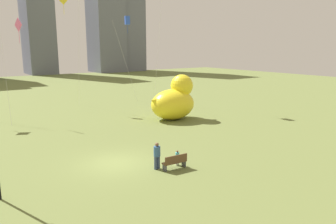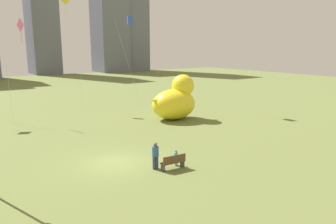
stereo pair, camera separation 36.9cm
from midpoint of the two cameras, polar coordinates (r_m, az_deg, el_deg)
ground_plane at (r=20.64m, az=-9.70°, el=-8.94°), size 140.00×140.00×0.00m
park_bench at (r=19.24m, az=0.71°, el=-8.82°), size 1.55×0.55×0.90m
person_adult at (r=19.15m, az=-2.52°, el=-7.56°), size 0.40×0.40×1.63m
person_child at (r=19.83m, az=1.14°, el=-8.01°), size 0.24×0.24×0.96m
giant_inflatable_duck at (r=32.09m, az=0.80°, el=2.06°), size 5.38×3.45×4.46m
city_skyline at (r=93.74m, az=-19.72°, el=16.82°), size 56.81×17.88×41.17m
kite_pink at (r=34.16m, az=-25.49°, el=13.22°), size 1.82×3.03×9.83m
kite_yellow at (r=40.23m, az=-18.15°, el=17.69°), size 2.13×2.84×13.13m
kite_blue at (r=45.20m, az=-7.50°, el=15.78°), size 2.65×2.65×11.24m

